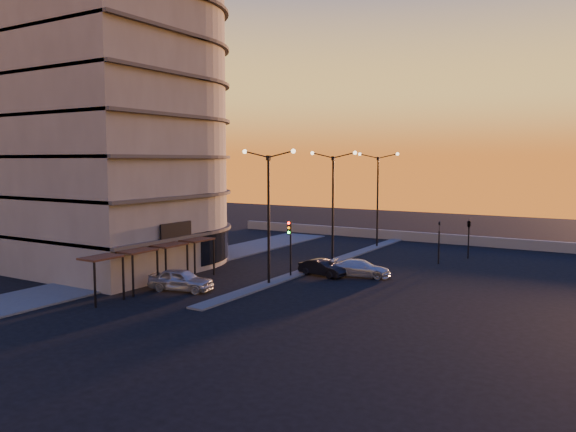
% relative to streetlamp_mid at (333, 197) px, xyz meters
% --- Properties ---
extents(ground, '(120.00, 120.00, 0.00)m').
position_rel_streetlamp_mid_xyz_m(ground, '(0.00, -10.00, -5.59)').
color(ground, black).
rests_on(ground, ground).
extents(sidewalk_west, '(5.00, 40.00, 0.12)m').
position_rel_streetlamp_mid_xyz_m(sidewalk_west, '(-10.50, -6.00, -5.53)').
color(sidewalk_west, '#4E4E4B').
rests_on(sidewalk_west, ground).
extents(median, '(1.20, 36.00, 0.12)m').
position_rel_streetlamp_mid_xyz_m(median, '(0.00, 0.00, -5.53)').
color(median, '#4E4E4B').
rests_on(median, ground).
extents(parapet, '(44.00, 0.50, 1.00)m').
position_rel_streetlamp_mid_xyz_m(parapet, '(2.00, 16.00, -5.09)').
color(parapet, gray).
rests_on(parapet, ground).
extents(building, '(14.35, 17.08, 25.00)m').
position_rel_streetlamp_mid_xyz_m(building, '(-14.00, -9.97, 6.32)').
color(building, slate).
rests_on(building, ground).
extents(streetlamp_near, '(4.32, 0.32, 9.51)m').
position_rel_streetlamp_mid_xyz_m(streetlamp_near, '(0.00, -10.00, 0.00)').
color(streetlamp_near, black).
rests_on(streetlamp_near, ground).
extents(streetlamp_mid, '(4.32, 0.32, 9.51)m').
position_rel_streetlamp_mid_xyz_m(streetlamp_mid, '(0.00, 0.00, 0.00)').
color(streetlamp_mid, black).
rests_on(streetlamp_mid, ground).
extents(streetlamp_far, '(4.32, 0.32, 9.51)m').
position_rel_streetlamp_mid_xyz_m(streetlamp_far, '(0.00, 10.00, 0.00)').
color(streetlamp_far, black).
rests_on(streetlamp_far, ground).
extents(traffic_light_main, '(0.28, 0.44, 4.25)m').
position_rel_streetlamp_mid_xyz_m(traffic_light_main, '(0.00, -7.13, -2.70)').
color(traffic_light_main, black).
rests_on(traffic_light_main, ground).
extents(signal_east_a, '(0.13, 0.16, 3.60)m').
position_rel_streetlamp_mid_xyz_m(signal_east_a, '(8.00, 4.00, -3.66)').
color(signal_east_a, black).
rests_on(signal_east_a, ground).
extents(signal_east_b, '(0.42, 1.99, 3.60)m').
position_rel_streetlamp_mid_xyz_m(signal_east_b, '(9.50, 8.00, -2.49)').
color(signal_east_b, black).
rests_on(signal_east_b, ground).
extents(car_hatchback, '(4.69, 2.79, 1.50)m').
position_rel_streetlamp_mid_xyz_m(car_hatchback, '(-4.00, -14.66, -4.84)').
color(car_hatchback, '#ADB1B5').
rests_on(car_hatchback, ground).
extents(car_sedan, '(3.92, 1.87, 1.24)m').
position_rel_streetlamp_mid_xyz_m(car_sedan, '(1.88, -5.46, -4.97)').
color(car_sedan, black).
rests_on(car_sedan, ground).
extents(car_wagon, '(4.71, 2.73, 1.28)m').
position_rel_streetlamp_mid_xyz_m(car_wagon, '(4.50, -4.21, -4.95)').
color(car_wagon, silver).
rests_on(car_wagon, ground).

